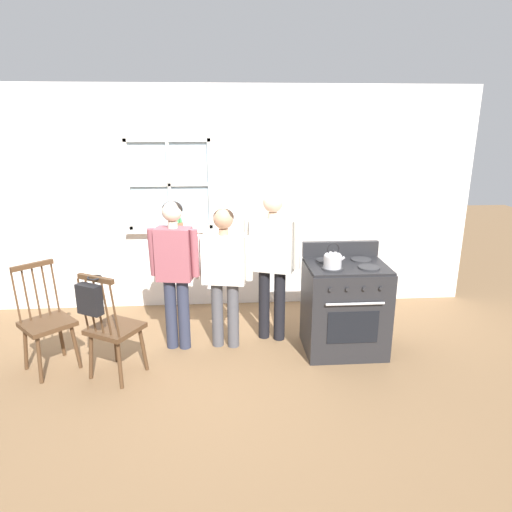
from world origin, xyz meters
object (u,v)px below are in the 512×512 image
at_px(chair_near_wall, 46,323).
at_px(person_teen_center, 224,266).
at_px(handbag, 90,299).
at_px(stove, 344,307).
at_px(kettle, 333,259).
at_px(chair_by_window, 113,329).
at_px(person_adult_right, 272,253).
at_px(potted_plant, 179,224).
at_px(person_elderly_left, 175,263).

distance_m(chair_near_wall, person_teen_center, 1.76).
bearing_deg(chair_near_wall, handbag, -77.86).
xyz_separation_m(stove, kettle, (-0.18, -0.13, 0.55)).
bearing_deg(handbag, chair_near_wall, 144.40).
xyz_separation_m(chair_by_window, handbag, (-0.12, -0.20, 0.39)).
distance_m(chair_by_window, person_adult_right, 1.73).
relative_size(chair_near_wall, person_adult_right, 0.64).
bearing_deg(potted_plant, stove, -35.58).
bearing_deg(kettle, person_adult_right, 140.91).
bearing_deg(stove, kettle, -143.62).
height_order(chair_near_wall, person_elderly_left, person_elderly_left).
bearing_deg(potted_plant, person_adult_right, -42.41).
distance_m(chair_by_window, handbag, 0.45).
xyz_separation_m(chair_near_wall, potted_plant, (1.13, 1.43, 0.61)).
bearing_deg(stove, person_teen_center, 172.43).
relative_size(chair_near_wall, person_teen_center, 0.70).
relative_size(stove, kettle, 4.39).
relative_size(person_elderly_left, handbag, 5.03).
bearing_deg(person_adult_right, stove, -2.93).
height_order(kettle, handbag, kettle).
xyz_separation_m(person_elderly_left, handbag, (-0.64, -0.72, -0.07)).
distance_m(chair_near_wall, kettle, 2.77).
distance_m(stove, kettle, 0.59).
height_order(chair_by_window, handbag, same).
height_order(person_elderly_left, stove, person_elderly_left).
height_order(person_elderly_left, handbag, person_elderly_left).
distance_m(person_elderly_left, stove, 1.77).
bearing_deg(potted_plant, person_elderly_left, -87.29).
distance_m(chair_by_window, person_teen_center, 1.22).
xyz_separation_m(person_teen_center, potted_plant, (-0.54, 1.10, 0.19)).
bearing_deg(potted_plant, kettle, -41.33).
xyz_separation_m(person_adult_right, stove, (0.71, -0.30, -0.50)).
relative_size(person_teen_center, potted_plant, 5.72).
distance_m(chair_by_window, potted_plant, 1.79).
bearing_deg(kettle, chair_by_window, -173.71).
xyz_separation_m(person_teen_center, kettle, (1.03, -0.29, 0.13)).
relative_size(chair_by_window, potted_plant, 4.01).
xyz_separation_m(person_adult_right, potted_plant, (-1.05, 0.96, 0.11)).
height_order(stove, handbag, stove).
xyz_separation_m(chair_by_window, stove, (2.23, 0.36, 0.00)).
relative_size(chair_by_window, handbag, 3.35).
relative_size(person_teen_center, person_adult_right, 0.92).
bearing_deg(person_teen_center, potted_plant, 127.46).
bearing_deg(chair_by_window, stove, -140.81).
xyz_separation_m(person_teen_center, handbag, (-1.13, -0.72, -0.03)).
height_order(person_teen_center, stove, person_teen_center).
bearing_deg(chair_near_wall, potted_plant, 9.39).
xyz_separation_m(chair_near_wall, person_elderly_left, (1.18, 0.33, 0.46)).
bearing_deg(potted_plant, handbag, -107.97).
bearing_deg(kettle, person_elderly_left, 169.16).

